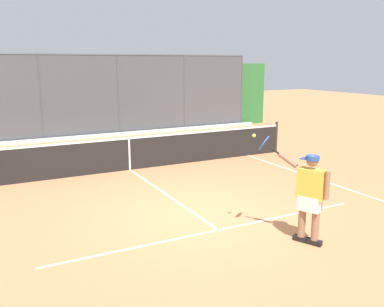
# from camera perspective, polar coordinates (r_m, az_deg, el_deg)

# --- Properties ---
(ground_plane) EXTENTS (60.00, 60.00, 0.00)m
(ground_plane) POSITION_cam_1_polar(r_m,az_deg,el_deg) (8.70, 0.40, -8.28)
(ground_plane) COLOR #C67A4C
(court_line_markings) EXTENTS (8.36, 9.14, 0.01)m
(court_line_markings) POSITION_cam_1_polar(r_m,az_deg,el_deg) (7.66, 5.00, -11.26)
(court_line_markings) COLOR white
(court_line_markings) RESTS_ON ground
(fence_backdrop) EXTENTS (18.52, 1.37, 3.40)m
(fence_backdrop) POSITION_cam_1_polar(r_m,az_deg,el_deg) (18.16, -15.34, 6.98)
(fence_backdrop) COLOR #474C51
(fence_backdrop) RESTS_ON ground
(tennis_net) EXTENTS (10.74, 0.09, 1.07)m
(tennis_net) POSITION_cam_1_polar(r_m,az_deg,el_deg) (12.16, -8.57, 0.03)
(tennis_net) COLOR #2D2D2D
(tennis_net) RESTS_ON ground
(tennis_player) EXTENTS (0.86, 1.13, 1.85)m
(tennis_player) POSITION_cam_1_polar(r_m,az_deg,el_deg) (7.36, 15.71, -5.24)
(tennis_player) COLOR black
(tennis_player) RESTS_ON ground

